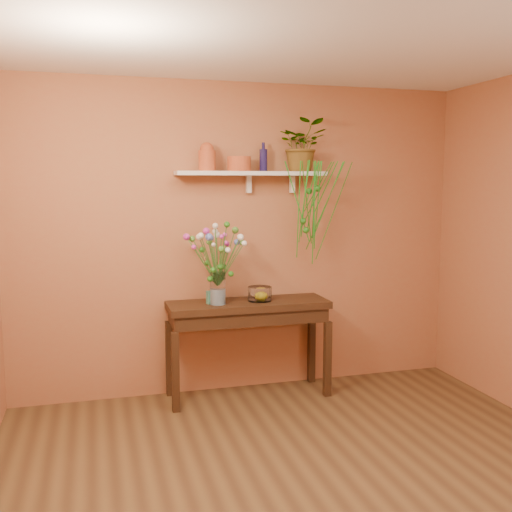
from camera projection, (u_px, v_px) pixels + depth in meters
name	position (u px, v px, depth m)	size (l,w,h in m)	color
room	(331.00, 272.00, 3.24)	(4.04, 4.04, 2.70)	brown
sideboard	(248.00, 315.00, 5.00)	(1.37, 0.44, 0.83)	#372110
wall_shelf	(253.00, 174.00, 4.98)	(1.30, 0.24, 0.19)	white
terracotta_jug	(207.00, 157.00, 4.82)	(0.17, 0.17, 0.23)	#BF4B24
terracotta_pot	(239.00, 164.00, 4.90)	(0.20, 0.20, 0.12)	#BF4B24
blue_bottle	(263.00, 160.00, 5.01)	(0.08, 0.08, 0.25)	#1C1647
spider_plant	(302.00, 145.00, 5.06)	(0.40, 0.35, 0.45)	#276A19
plant_fronds	(312.00, 204.00, 4.97)	(0.64, 0.45, 0.89)	#276A19
glass_vase	(218.00, 291.00, 4.85)	(0.13, 0.13, 0.27)	white
bouquet	(217.00, 246.00, 4.79)	(0.52, 0.44, 0.54)	#386B28
glass_bowl	(260.00, 294.00, 5.00)	(0.20, 0.20, 0.12)	white
lemon	(261.00, 296.00, 5.00)	(0.08, 0.08, 0.08)	yellow
carton	(210.00, 297.00, 4.88)	(0.05, 0.04, 0.11)	#316C7B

